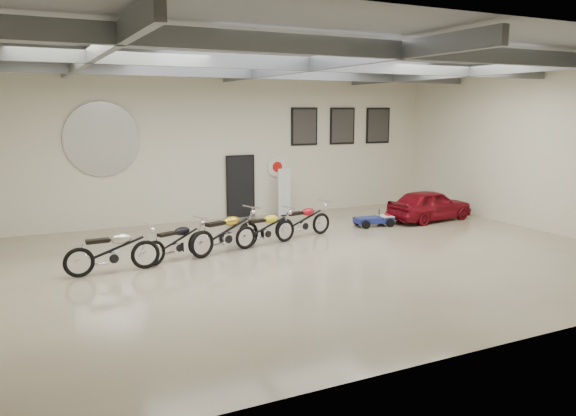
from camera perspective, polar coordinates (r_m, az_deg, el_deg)
name	(u,v)px	position (r m, az deg, el deg)	size (l,w,h in m)	color
floor	(309,258)	(14.18, 2.15, -5.13)	(16.00, 12.00, 0.01)	tan
ceiling	(310,53)	(13.76, 2.29, 15.42)	(16.00, 12.00, 0.01)	slate
back_wall	(225,145)	(19.22, -6.38, 6.33)	(16.00, 0.02, 5.00)	beige
right_wall	(539,149)	(18.90, 24.18, 5.47)	(0.02, 12.00, 5.00)	beige
ceiling_beams	(310,64)	(13.73, 2.29, 14.38)	(15.80, 11.80, 0.32)	slate
door	(240,187)	(19.49, -4.86, 2.12)	(0.92, 0.08, 2.10)	black
logo_plaque	(102,139)	(18.18, -18.35, 6.64)	(2.30, 0.06, 1.16)	silver
poster_left	(304,127)	(20.37, 1.67, 8.27)	(1.05, 0.08, 1.35)	black
poster_mid	(342,126)	(21.17, 5.54, 8.29)	(1.05, 0.08, 1.35)	black
poster_right	(378,125)	(22.05, 9.12, 8.28)	(1.05, 0.08, 1.35)	black
oil_sign	(277,167)	(19.96, -1.14, 4.21)	(0.72, 0.10, 0.72)	white
banner_stand	(284,191)	(19.69, -0.38, 1.70)	(0.47, 0.19, 1.74)	white
motorcycle_silver	(113,250)	(13.39, -17.39, -4.06)	(2.11, 0.65, 1.10)	silver
motorcycle_black	(177,241)	(14.14, -11.25, -3.28)	(1.91, 0.59, 0.99)	silver
motorcycle_gold	(226,231)	(14.68, -6.34, -2.37)	(2.20, 0.68, 1.14)	silver
motorcycle_yellow	(266,227)	(15.42, -2.27, -1.99)	(1.93, 0.60, 1.00)	silver
motorcycle_red	(303,220)	(16.40, 1.55, -1.22)	(1.98, 0.61, 1.03)	silver
go_kart	(377,217)	(18.26, 9.07, -0.95)	(1.53, 0.69, 0.55)	navy
vintage_car	(430,205)	(19.49, 14.21, 0.31)	(3.12, 1.26, 1.06)	maroon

